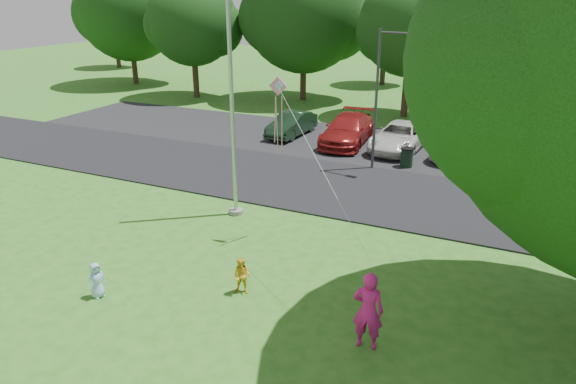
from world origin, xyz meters
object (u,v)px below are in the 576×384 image
at_px(flagpole, 232,98).
at_px(trash_can, 407,158).
at_px(street_lamp, 382,88).
at_px(kite, 280,104).
at_px(child_yellow, 242,276).
at_px(child_blue, 97,280).
at_px(woman, 368,311).

distance_m(flagpole, trash_can, 9.57).
height_order(street_lamp, kite, street_lamp).
bearing_deg(street_lamp, flagpole, -106.16).
distance_m(flagpole, street_lamp, 7.62).
xyz_separation_m(child_yellow, child_blue, (-3.32, -1.72, -0.02)).
relative_size(woman, child_yellow, 1.86).
distance_m(flagpole, child_yellow, 6.39).
distance_m(trash_can, kite, 9.81).
bearing_deg(child_yellow, street_lamp, 78.49).
bearing_deg(woman, flagpole, -44.50).
height_order(flagpole, trash_can, flagpole).
bearing_deg(child_yellow, kite, 89.12).
distance_m(street_lamp, woman, 12.74).
distance_m(trash_can, child_yellow, 12.21).
bearing_deg(child_blue, kite, -11.67).
xyz_separation_m(street_lamp, child_yellow, (-0.47, -11.31, -3.12)).
distance_m(trash_can, woman, 13.01).
relative_size(trash_can, child_blue, 0.96).
height_order(street_lamp, trash_can, street_lamp).
bearing_deg(kite, street_lamp, 79.79).
bearing_deg(child_yellow, child_blue, -161.68).
relative_size(street_lamp, woman, 3.23).
height_order(street_lamp, woman, street_lamp).
height_order(trash_can, child_yellow, child_yellow).
relative_size(flagpole, street_lamp, 1.66).
height_order(flagpole, kite, flagpole).
bearing_deg(kite, trash_can, 73.29).
xyz_separation_m(street_lamp, woman, (3.12, -12.05, -2.69)).
bearing_deg(flagpole, child_blue, -95.06).
distance_m(street_lamp, child_blue, 13.93).
bearing_deg(child_blue, woman, -64.32).
xyz_separation_m(flagpole, street_lamp, (3.24, 6.88, -0.54)).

